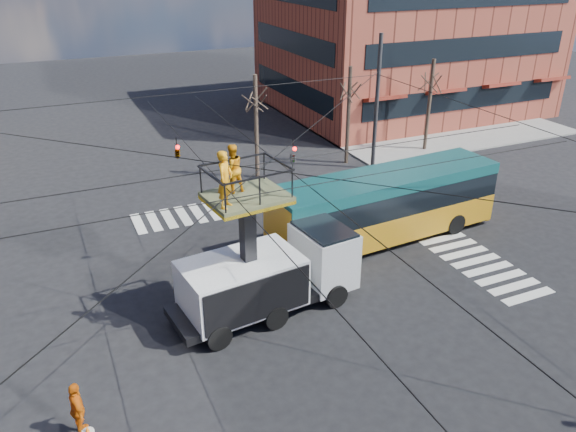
# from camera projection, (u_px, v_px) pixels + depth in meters

# --- Properties ---
(ground) EXTENTS (120.00, 120.00, 0.00)m
(ground) POSITION_uv_depth(u_px,v_px,m) (264.00, 322.00, 20.23)
(ground) COLOR black
(ground) RESTS_ON ground
(sidewalk_ne) EXTENTS (18.00, 18.00, 0.12)m
(sidewalk_ne) POSITION_uv_depth(u_px,v_px,m) (409.00, 116.00, 45.26)
(sidewalk_ne) COLOR slate
(sidewalk_ne) RESTS_ON ground
(crosswalks) EXTENTS (22.40, 22.40, 0.02)m
(crosswalks) POSITION_uv_depth(u_px,v_px,m) (264.00, 322.00, 20.22)
(crosswalks) COLOR silver
(crosswalks) RESTS_ON ground
(building_ne) EXTENTS (20.06, 16.06, 14.00)m
(building_ne) POSITION_uv_depth(u_px,v_px,m) (405.00, 21.00, 45.10)
(building_ne) COLOR brown
(building_ne) RESTS_ON ground
(overhead_network) EXTENTS (24.24, 24.24, 8.00)m
(overhead_network) POSITION_uv_depth(u_px,v_px,m) (255.00, 211.00, 18.70)
(overhead_network) COLOR #2D2D30
(overhead_network) RESTS_ON ground
(tree_a) EXTENTS (2.00, 2.00, 6.00)m
(tree_a) POSITION_uv_depth(u_px,v_px,m) (256.00, 99.00, 31.22)
(tree_a) COLOR #382B21
(tree_a) RESTS_ON ground
(tree_b) EXTENTS (2.00, 2.00, 6.00)m
(tree_b) POSITION_uv_depth(u_px,v_px,m) (349.00, 90.00, 33.43)
(tree_b) COLOR #382B21
(tree_b) RESTS_ON ground
(tree_c) EXTENTS (2.00, 2.00, 6.00)m
(tree_c) POSITION_uv_depth(u_px,v_px,m) (432.00, 81.00, 35.64)
(tree_c) COLOR #382B21
(tree_c) RESTS_ON ground
(utility_truck) EXTENTS (7.23, 3.32, 6.66)m
(utility_truck) POSITION_uv_depth(u_px,v_px,m) (268.00, 259.00, 20.15)
(utility_truck) COLOR black
(utility_truck) RESTS_ON ground
(city_bus) EXTENTS (11.23, 3.40, 3.20)m
(city_bus) POSITION_uv_depth(u_px,v_px,m) (385.00, 205.00, 25.38)
(city_bus) COLOR orange
(city_bus) RESTS_ON ground
(worker_ground) EXTENTS (0.58, 1.06, 1.72)m
(worker_ground) POSITION_uv_depth(u_px,v_px,m) (78.00, 410.00, 15.22)
(worker_ground) COLOR #D7620D
(worker_ground) RESTS_ON ground
(flagger) EXTENTS (1.36, 1.42, 1.94)m
(flagger) POSITION_uv_depth(u_px,v_px,m) (330.00, 247.00, 23.34)
(flagger) COLOR orange
(flagger) RESTS_ON ground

